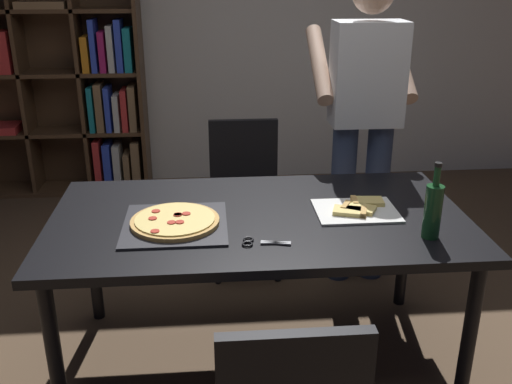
# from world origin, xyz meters

# --- Properties ---
(ground_plane) EXTENTS (12.00, 12.00, 0.00)m
(ground_plane) POSITION_xyz_m (0.00, 0.00, 0.00)
(ground_plane) COLOR brown
(back_wall) EXTENTS (6.40, 0.10, 2.80)m
(back_wall) POSITION_xyz_m (0.00, 2.60, 1.40)
(back_wall) COLOR silver
(back_wall) RESTS_ON ground_plane
(dining_table) EXTENTS (1.82, 0.98, 0.75)m
(dining_table) POSITION_xyz_m (0.00, 0.00, 0.68)
(dining_table) COLOR black
(dining_table) RESTS_ON ground_plane
(chair_far_side) EXTENTS (0.42, 0.42, 0.90)m
(chair_far_side) POSITION_xyz_m (0.00, 0.98, 0.51)
(chair_far_side) COLOR black
(chair_far_side) RESTS_ON ground_plane
(bookshelf) EXTENTS (1.40, 0.35, 1.95)m
(bookshelf) POSITION_xyz_m (-1.36, 2.39, 0.93)
(bookshelf) COLOR #513823
(bookshelf) RESTS_ON ground_plane
(person_serving_pizza) EXTENTS (0.55, 0.54, 1.75)m
(person_serving_pizza) POSITION_xyz_m (0.65, 0.76, 1.00)
(person_serving_pizza) COLOR #38476B
(person_serving_pizza) RESTS_ON ground_plane
(pepperoni_pizza_on_tray) EXTENTS (0.43, 0.43, 0.04)m
(pepperoni_pizza_on_tray) POSITION_xyz_m (-0.36, -0.08, 0.77)
(pepperoni_pizza_on_tray) COLOR #2D2D33
(pepperoni_pizza_on_tray) RESTS_ON dining_table
(pizza_slices_on_towel) EXTENTS (0.36, 0.28, 0.03)m
(pizza_slices_on_towel) POSITION_xyz_m (0.44, 0.01, 0.76)
(pizza_slices_on_towel) COLOR white
(pizza_slices_on_towel) RESTS_ON dining_table
(wine_bottle) EXTENTS (0.07, 0.07, 0.32)m
(wine_bottle) POSITION_xyz_m (0.67, -0.27, 0.87)
(wine_bottle) COLOR #194723
(wine_bottle) RESTS_ON dining_table
(kitchen_scissors) EXTENTS (0.20, 0.09, 0.01)m
(kitchen_scissors) POSITION_xyz_m (-0.03, -0.27, 0.76)
(kitchen_scissors) COLOR silver
(kitchen_scissors) RESTS_ON dining_table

